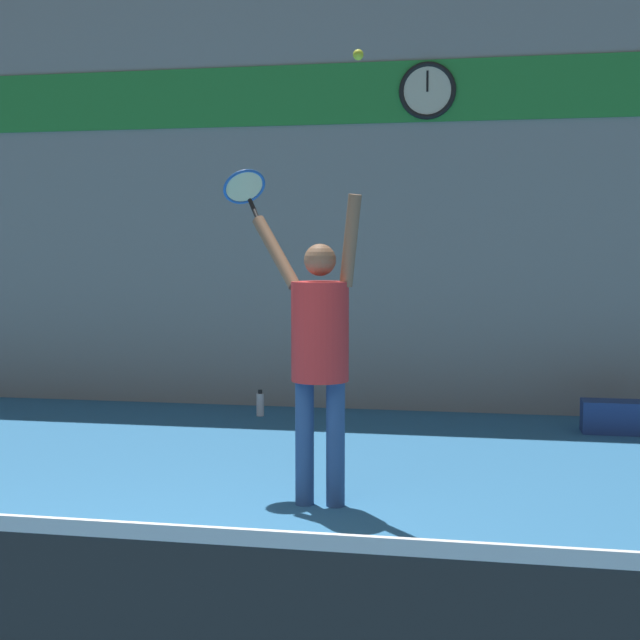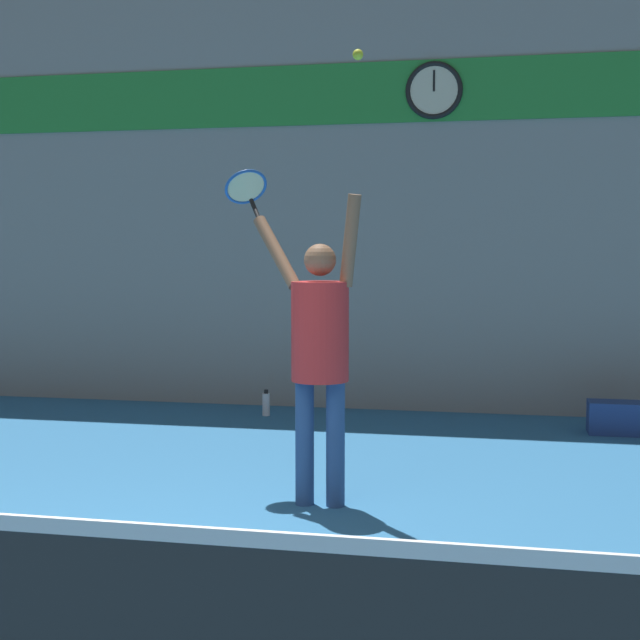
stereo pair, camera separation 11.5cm
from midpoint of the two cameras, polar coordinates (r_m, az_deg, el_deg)
The scene contains 9 objects.
ground_plane at distance 4.62m, azimuth -14.69°, elevation -18.27°, with size 18.00×18.00×0.00m, color teal.
back_wall at distance 9.99m, azimuth -0.21°, elevation 8.68°, with size 18.00×0.10×5.00m.
sponsor_banner at distance 10.04m, azimuth -0.28°, elevation 14.24°, with size 7.91×0.02×0.65m.
scoreboard_clock at distance 9.88m, azimuth 6.55°, elevation 14.38°, with size 0.61×0.06×0.61m.
tennis_player at distance 6.12m, azimuth -0.57°, elevation -1.43°, with size 0.87×0.52×2.15m.
tennis_racket at distance 6.71m, azimuth -5.32°, elevation 8.37°, with size 0.40×0.43×0.39m.
tennis_ball at distance 6.10m, azimuth 1.90°, elevation 16.61°, with size 0.07×0.07×0.07m.
water_bottle at distance 9.59m, azimuth -4.19°, elevation -5.39°, with size 0.08×0.08×0.28m.
equipment_bag at distance 9.14m, azimuth 18.31°, elevation -5.92°, with size 0.72×0.31×0.31m.
Camera 1 is at (1.78, -3.86, 1.78)m, focal length 50.00 mm.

